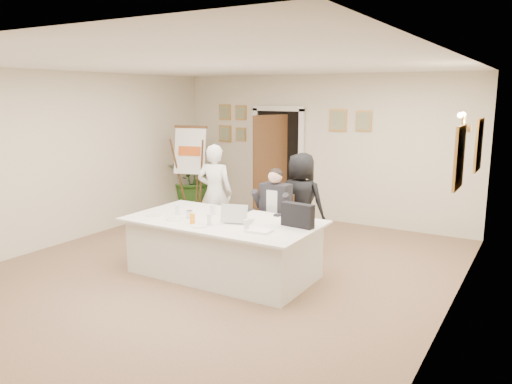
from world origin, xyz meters
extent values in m
plane|color=brown|center=(0.00, 0.00, 0.00)|extent=(7.00, 7.00, 0.00)
cube|color=white|center=(0.00, 0.00, 2.80)|extent=(6.00, 7.00, 0.02)
cube|color=#EBE6C6|center=(0.00, 3.50, 1.40)|extent=(6.00, 0.10, 2.80)
cube|color=#EBE6C6|center=(-3.00, 0.00, 1.40)|extent=(0.10, 7.00, 2.80)
cube|color=#EBE6C6|center=(3.00, 0.00, 1.40)|extent=(0.10, 7.00, 2.80)
cube|color=black|center=(-0.90, 3.47, 1.05)|extent=(0.92, 0.06, 2.10)
cube|color=white|center=(-1.42, 3.44, 1.05)|extent=(0.10, 0.06, 2.20)
cube|color=white|center=(-0.38, 3.44, 1.05)|extent=(0.10, 0.06, 2.20)
cube|color=#3F2A14|center=(-0.85, 3.05, 1.03)|extent=(0.33, 0.81, 2.02)
cube|color=silver|center=(0.13, -0.03, 0.38)|extent=(2.41, 1.20, 0.75)
cube|color=silver|center=(0.13, -0.03, 0.76)|extent=(2.59, 1.38, 0.03)
cube|color=white|center=(-2.14, 2.15, 1.36)|extent=(0.65, 0.34, 0.88)
imported|color=white|center=(-0.90, 1.24, 0.81)|extent=(0.68, 0.55, 1.63)
imported|color=black|center=(0.60, 1.41, 0.78)|extent=(0.77, 0.50, 1.56)
imported|color=#2B5A1E|center=(-2.80, 3.13, 0.65)|extent=(1.50, 1.43, 1.29)
cube|color=black|center=(1.16, 0.14, 0.93)|extent=(0.44, 0.16, 0.30)
cube|color=white|center=(0.86, -0.31, 0.79)|extent=(0.31, 0.23, 0.03)
cylinder|color=white|center=(-0.81, -0.34, 0.78)|extent=(0.26, 0.26, 0.01)
cylinder|color=white|center=(-0.42, -0.36, 0.78)|extent=(0.31, 0.31, 0.01)
cylinder|color=white|center=(0.07, -0.48, 0.78)|extent=(0.26, 0.26, 0.01)
cylinder|color=silver|center=(-0.58, -0.11, 0.84)|extent=(0.08, 0.08, 0.14)
cylinder|color=silver|center=(0.15, -0.36, 0.84)|extent=(0.07, 0.07, 0.14)
cylinder|color=silver|center=(0.70, -0.34, 0.84)|extent=(0.08, 0.08, 0.14)
cylinder|color=silver|center=(-0.15, 0.13, 0.84)|extent=(0.08, 0.08, 0.14)
cylinder|color=orange|center=(-0.09, -0.41, 0.84)|extent=(0.08, 0.08, 0.13)
cylinder|color=silver|center=(-0.30, -0.21, 0.83)|extent=(0.10, 0.10, 0.11)
camera|label=1|loc=(3.83, -5.39, 2.43)|focal=35.00mm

